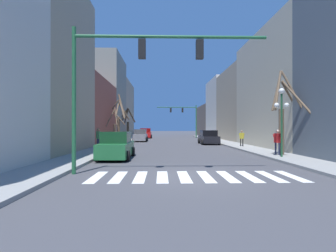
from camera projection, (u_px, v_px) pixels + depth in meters
ground_plane at (195, 176)px, 10.85m from camera, size 240.00×240.00×0.00m
sidewalk_left at (31, 175)px, 10.68m from camera, size 2.50×90.00×0.15m
building_row_left at (87, 96)px, 33.49m from camera, size 6.00×58.29×13.73m
building_row_right at (255, 102)px, 34.54m from camera, size 6.00×64.83×12.38m
crosswalk_stripes at (195, 177)px, 10.82m from camera, size 8.55×2.60×0.01m
traffic_signal_near at (133, 65)px, 11.49m from camera, size 8.57×0.28×6.43m
traffic_signal_far at (185, 114)px, 49.29m from camera, size 7.48×0.28×6.15m
street_lamp_right_corner at (282, 108)px, 16.65m from camera, size 0.95×0.36×4.38m
car_parked_right_far at (116, 146)px, 17.04m from camera, size 2.05×4.71×1.75m
car_at_intersection at (140, 136)px, 37.19m from camera, size 1.97×4.70×1.72m
car_driving_away_lane at (209, 138)px, 31.24m from camera, size 2.14×4.31×1.65m
car_driving_toward_lane at (146, 134)px, 47.78m from camera, size 2.21×4.18×1.81m
pedestrian_near_right_corner at (98, 136)px, 23.37m from camera, size 0.29×0.78×1.80m
pedestrian_waiting_at_curb at (277, 140)px, 17.97m from camera, size 0.42×0.70×1.73m
pedestrian_crossing_street at (242, 137)px, 25.94m from camera, size 0.46×0.59×1.56m
street_tree_right_far at (119, 118)px, 34.57m from camera, size 3.15×2.93×6.29m
street_tree_right_mid at (115, 126)px, 32.24m from camera, size 2.45×2.74×4.36m
street_tree_left_mid at (127, 124)px, 43.99m from camera, size 2.98×1.56×5.10m
street_tree_right_near at (283, 114)px, 18.05m from camera, size 2.75×2.74×5.87m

